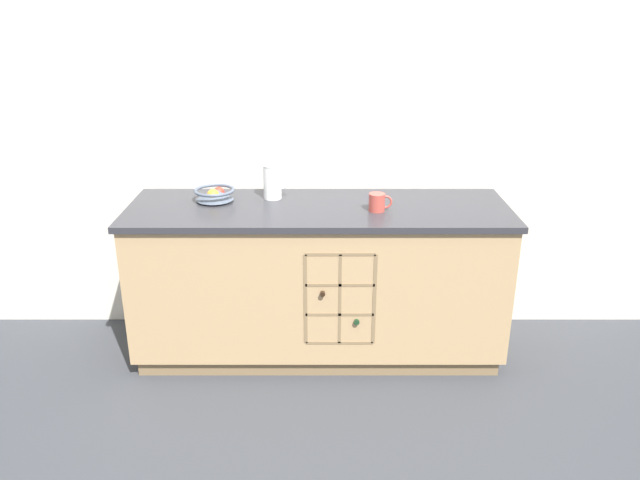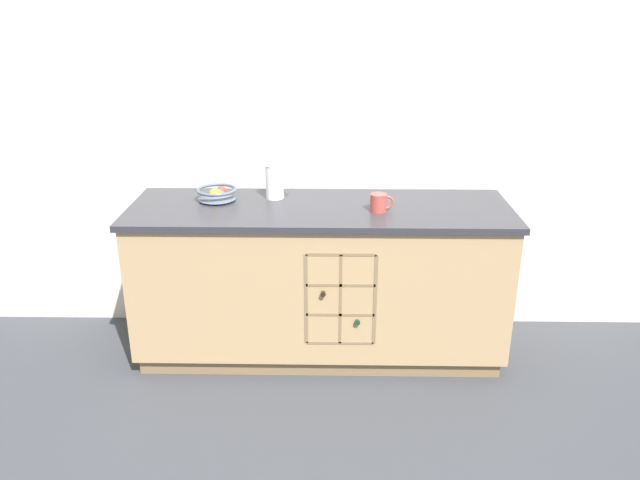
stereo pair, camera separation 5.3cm
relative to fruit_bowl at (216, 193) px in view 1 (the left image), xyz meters
The scene contains 6 objects.
ground_plane 1.13m from the fruit_bowl, ahead, with size 14.00×14.00×0.00m, color #383A3F.
back_wall 0.73m from the fruit_bowl, 26.33° to the left, with size 4.50×0.06×2.55m, color silver.
kitchen_island 0.78m from the fruit_bowl, ahead, with size 2.14×0.69×0.91m.
fruit_bowl is the anchor object (origin of this frame).
white_pitcher 0.34m from the fruit_bowl, ahead, with size 0.16×0.11×0.20m.
ceramic_mug 0.93m from the fruit_bowl, 10.90° to the right, with size 0.13×0.09×0.10m.
Camera 1 is at (0.01, -3.31, 2.01)m, focal length 35.00 mm.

